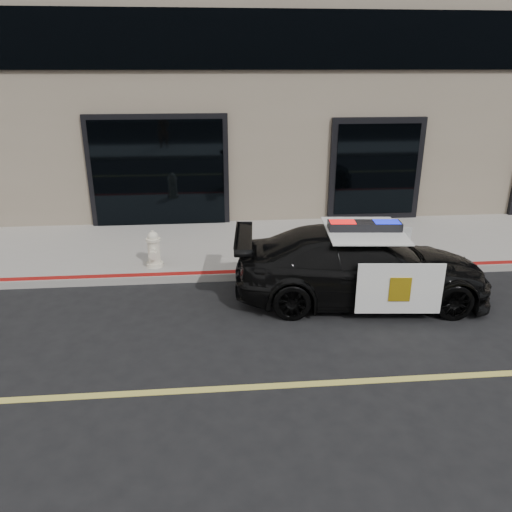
{
  "coord_description": "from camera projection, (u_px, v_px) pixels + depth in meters",
  "views": [
    {
      "loc": [
        0.3,
        -5.47,
        3.96
      ],
      "look_at": [
        0.99,
        2.2,
        1.0
      ],
      "focal_mm": 35.0,
      "sensor_mm": 36.0,
      "label": 1
    }
  ],
  "objects": [
    {
      "name": "police_car",
      "position": [
        361.0,
        265.0,
        8.79
      ],
      "size": [
        2.6,
        4.77,
        1.46
      ],
      "color": "black",
      "rests_on": "ground"
    },
    {
      "name": "ground",
      "position": [
        195.0,
        390.0,
        6.48
      ],
      "size": [
        120.0,
        120.0,
        0.0
      ],
      "primitive_type": "plane",
      "color": "black",
      "rests_on": "ground"
    },
    {
      "name": "sidewalk_n",
      "position": [
        201.0,
        247.0,
        11.33
      ],
      "size": [
        60.0,
        3.5,
        0.15
      ],
      "primitive_type": "cube",
      "color": "gray",
      "rests_on": "ground"
    },
    {
      "name": "fire_hydrant",
      "position": [
        154.0,
        250.0,
        9.96
      ],
      "size": [
        0.34,
        0.47,
        0.75
      ],
      "color": "white",
      "rests_on": "sidewalk_n"
    }
  ]
}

